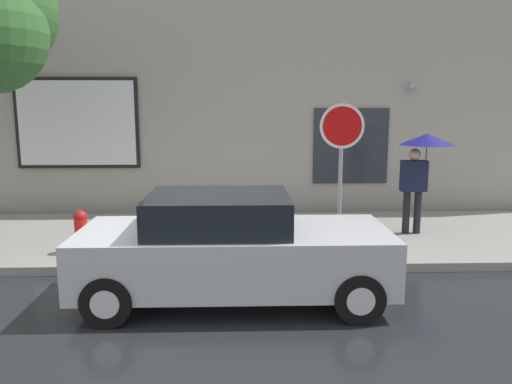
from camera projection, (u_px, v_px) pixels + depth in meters
The scene contains 7 objects.
ground_plane at pixel (182, 299), 7.07m from camera, with size 60.00×60.00×0.00m, color black.
sidewalk at pixel (199, 238), 10.02m from camera, with size 20.00×4.00×0.15m, color gray.
building_facade at pixel (204, 70), 11.89m from camera, with size 20.00×0.67×7.00m.
parked_car at pixel (231, 249), 6.91m from camera, with size 4.20×1.83×1.49m.
fire_hydrant at pixel (81, 232), 8.72m from camera, with size 0.30×0.44×0.74m.
pedestrian_with_umbrella at pixel (423, 153), 9.81m from camera, with size 1.06×1.06×1.98m.
stop_sign at pixel (341, 148), 8.57m from camera, with size 0.76×0.10×2.56m.
Camera 1 is at (0.83, -6.74, 2.69)m, focal length 35.42 mm.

